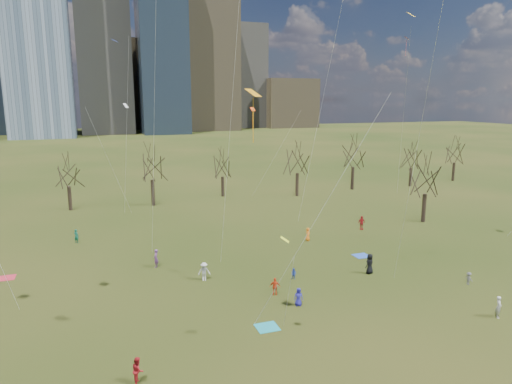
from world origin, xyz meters
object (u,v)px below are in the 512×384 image
object	(u,v)px
person_4	(275,287)
person_0	(298,297)
blanket_crimson	(6,278)
person_2	(138,370)
person_1	(499,307)
blanket_navy	(361,256)
blanket_teal	(267,327)

from	to	relation	value
person_4	person_0	bearing A→B (deg)	136.46
blanket_crimson	person_0	world-z (taller)	person_0
blanket_crimson	person_4	size ratio (longest dim) A/B	1.04
person_2	person_4	world-z (taller)	person_2
person_1	person_4	world-z (taller)	person_1
person_1	person_0	bearing A→B (deg)	100.08
blanket_navy	person_4	xyz separation A→B (m)	(-12.25, -6.06, 0.75)
person_1	person_2	size ratio (longest dim) A/B	1.04
person_0	person_2	distance (m)	14.38
blanket_teal	person_4	world-z (taller)	person_4
blanket_navy	blanket_crimson	distance (m)	34.72
blanket_teal	person_2	distance (m)	10.09
person_0	person_4	xyz separation A→B (m)	(-1.02, 2.46, 0.03)
blanket_teal	person_0	xyz separation A→B (m)	(3.63, 2.50, 0.72)
blanket_crimson	person_1	xyz separation A→B (m)	(36.38, -21.07, 0.83)
blanket_teal	blanket_navy	world-z (taller)	same
blanket_crimson	blanket_navy	bearing A→B (deg)	-9.43
person_2	blanket_teal	bearing A→B (deg)	-66.92
person_1	person_4	size ratio (longest dim) A/B	1.10
blanket_teal	person_0	size ratio (longest dim) A/B	1.08
blanket_crimson	person_4	xyz separation A→B (m)	(22.00, -11.75, 0.75)
blanket_navy	person_0	world-z (taller)	person_0
blanket_navy	blanket_crimson	size ratio (longest dim) A/B	1.00
blanket_teal	person_1	size ratio (longest dim) A/B	0.95
blanket_navy	person_0	distance (m)	14.11
blanket_crimson	person_2	bearing A→B (deg)	-63.77
blanket_crimson	person_2	size ratio (longest dim) A/B	0.99
blanket_navy	person_0	size ratio (longest dim) A/B	1.08
person_1	person_2	bearing A→B (deg)	125.66
blanket_navy	person_0	xyz separation A→B (m)	(-11.23, -8.52, 0.72)
blanket_navy	person_1	distance (m)	15.55
blanket_navy	person_1	xyz separation A→B (m)	(2.13, -15.38, 0.83)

